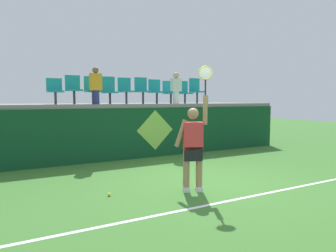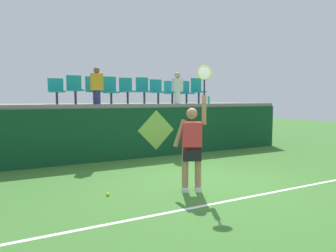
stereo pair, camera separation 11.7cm
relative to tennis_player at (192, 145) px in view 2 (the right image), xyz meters
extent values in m
plane|color=#3D752D|center=(0.58, 0.38, -0.93)|extent=(40.00, 40.00, 0.00)
cube|color=#0F4223|center=(0.58, 3.75, -0.15)|extent=(11.00, 0.20, 1.57)
cube|color=gray|center=(0.58, 5.30, 0.69)|extent=(11.00, 3.20, 0.12)
cube|color=white|center=(0.58, -0.84, -0.93)|extent=(9.90, 0.08, 0.01)
cube|color=white|center=(-0.12, 0.06, -0.89)|extent=(0.22, 0.29, 0.08)
cube|color=white|center=(0.11, -0.05, -0.89)|extent=(0.22, 0.29, 0.08)
cylinder|color=#A87A56|center=(-0.12, 0.06, -0.51)|extent=(0.13, 0.13, 0.84)
cylinder|color=#A87A56|center=(0.11, -0.05, -0.51)|extent=(0.13, 0.13, 0.84)
cube|color=black|center=(-0.01, 0.00, -0.18)|extent=(0.42, 0.35, 0.28)
cube|color=red|center=(-0.01, 0.00, 0.18)|extent=(0.44, 0.36, 0.54)
sphere|color=#A87A56|center=(-0.01, 0.00, 0.62)|extent=(0.22, 0.22, 0.22)
cylinder|color=#A87A56|center=(-0.22, 0.10, 0.23)|extent=(0.27, 0.19, 0.55)
cylinder|color=#A87A56|center=(0.21, -0.10, 0.69)|extent=(0.09, 0.09, 0.58)
cylinder|color=black|center=(0.21, -0.10, 1.13)|extent=(0.03, 0.03, 0.30)
torus|color=gold|center=(0.21, -0.10, 1.41)|extent=(0.27, 0.14, 0.28)
ellipsoid|color=silver|center=(0.21, -0.10, 1.41)|extent=(0.22, 0.11, 0.24)
sphere|color=#D1E533|center=(-1.59, 0.46, -0.90)|extent=(0.07, 0.07, 0.07)
cylinder|color=#26B272|center=(3.14, 3.86, 0.88)|extent=(0.07, 0.07, 0.25)
cylinder|color=#38383D|center=(-1.90, 4.34, 0.93)|extent=(0.07, 0.07, 0.35)
cube|color=teal|center=(-1.90, 4.34, 1.13)|extent=(0.44, 0.42, 0.05)
cube|color=teal|center=(-1.90, 4.53, 1.33)|extent=(0.44, 0.04, 0.37)
cylinder|color=#38383D|center=(-1.38, 4.34, 0.95)|extent=(0.07, 0.07, 0.39)
cube|color=teal|center=(-1.38, 4.34, 1.17)|extent=(0.44, 0.42, 0.05)
cube|color=teal|center=(-1.38, 4.53, 1.41)|extent=(0.44, 0.04, 0.43)
cylinder|color=#38383D|center=(-0.81, 4.34, 0.94)|extent=(0.07, 0.07, 0.37)
cube|color=teal|center=(-0.81, 4.34, 1.14)|extent=(0.44, 0.42, 0.05)
cube|color=teal|center=(-0.81, 4.53, 1.39)|extent=(0.44, 0.04, 0.44)
cylinder|color=#38383D|center=(-0.27, 4.34, 0.92)|extent=(0.07, 0.07, 0.34)
cube|color=teal|center=(-0.27, 4.34, 1.12)|extent=(0.44, 0.42, 0.05)
cube|color=teal|center=(-0.27, 4.53, 1.38)|extent=(0.44, 0.04, 0.48)
cylinder|color=#38383D|center=(0.27, 4.34, 0.94)|extent=(0.07, 0.07, 0.38)
cube|color=teal|center=(0.27, 4.34, 1.15)|extent=(0.44, 0.42, 0.05)
cube|color=teal|center=(0.27, 4.53, 1.39)|extent=(0.44, 0.04, 0.43)
cylinder|color=#38383D|center=(0.86, 4.34, 0.94)|extent=(0.07, 0.07, 0.38)
cube|color=teal|center=(0.86, 4.34, 1.16)|extent=(0.44, 0.42, 0.05)
cube|color=teal|center=(0.86, 4.53, 1.41)|extent=(0.44, 0.04, 0.45)
cylinder|color=#38383D|center=(1.38, 4.34, 0.94)|extent=(0.07, 0.07, 0.37)
cube|color=teal|center=(1.38, 4.34, 1.14)|extent=(0.44, 0.42, 0.05)
cube|color=teal|center=(1.38, 4.53, 1.38)|extent=(0.44, 0.04, 0.41)
cylinder|color=#38383D|center=(1.92, 4.34, 0.92)|extent=(0.07, 0.07, 0.33)
cube|color=teal|center=(1.92, 4.34, 1.11)|extent=(0.44, 0.42, 0.05)
cube|color=teal|center=(1.92, 4.53, 1.34)|extent=(0.44, 0.04, 0.41)
cylinder|color=#38383D|center=(2.50, 4.34, 0.92)|extent=(0.07, 0.07, 0.34)
cube|color=teal|center=(2.50, 4.34, 1.11)|extent=(0.44, 0.42, 0.05)
cube|color=teal|center=(2.50, 4.53, 1.35)|extent=(0.44, 0.04, 0.42)
cylinder|color=#38383D|center=(3.03, 4.34, 0.95)|extent=(0.07, 0.07, 0.40)
cube|color=teal|center=(3.03, 4.34, 1.17)|extent=(0.44, 0.42, 0.05)
cube|color=teal|center=(3.03, 4.53, 1.44)|extent=(0.44, 0.04, 0.48)
cylinder|color=white|center=(1.92, 3.98, 0.96)|extent=(0.20, 0.20, 0.42)
cube|color=white|center=(1.92, 3.98, 1.39)|extent=(0.34, 0.20, 0.43)
sphere|color=#DBAD84|center=(1.92, 3.98, 1.71)|extent=(0.21, 0.21, 0.21)
cylinder|color=navy|center=(-0.81, 4.00, 0.96)|extent=(0.20, 0.20, 0.41)
cube|color=orange|center=(-0.81, 4.00, 1.41)|extent=(0.34, 0.20, 0.50)
sphere|color=brown|center=(-0.81, 4.00, 1.76)|extent=(0.19, 0.19, 0.19)
cube|color=#0F4223|center=(0.96, 3.65, -0.93)|extent=(0.90, 0.01, 0.00)
plane|color=#8CC64C|center=(0.96, 3.64, -0.07)|extent=(1.27, 0.00, 1.27)
camera|label=1|loc=(-3.34, -5.05, 0.89)|focal=32.85mm
camera|label=2|loc=(-3.24, -5.10, 0.89)|focal=32.85mm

